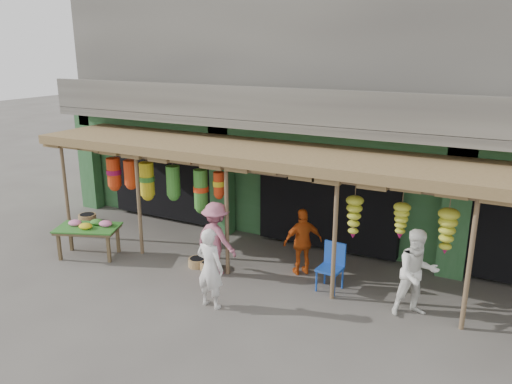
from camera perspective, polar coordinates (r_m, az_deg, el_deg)
The scene contains 12 objects.
ground at distance 11.12m, azimuth 4.07°, elevation -10.42°, with size 80.00×80.00×0.00m, color #514C47.
building at distance 14.63m, azimuth 12.16°, elevation 9.58°, with size 16.40×6.80×7.00m.
awning at distance 11.01m, azimuth 5.15°, elevation 3.52°, with size 14.00×2.70×2.79m.
flower_table at distance 12.88m, azimuth -18.57°, elevation -3.96°, with size 1.71×1.37×0.89m.
blue_chair at distance 10.79m, azimuth 8.68°, elevation -8.11°, with size 0.52×0.53×1.02m.
basket_left at distance 15.61m, azimuth -18.72°, elevation -2.82°, with size 0.52×0.52×0.22m, color brown.
basket_mid at distance 11.80m, azimuth -5.28°, elevation -8.30°, with size 0.48×0.48×0.18m, color olive.
basket_right at distance 11.96m, azimuth -6.72°, elevation -7.98°, with size 0.43×0.43×0.20m, color #88603F.
person_front at distance 9.91m, azimuth -5.27°, elevation -8.65°, with size 0.60×0.39×1.65m, color white.
person_right at distance 10.03m, azimuth 17.90°, elevation -8.83°, with size 0.85×0.66×1.74m, color white.
person_vendor at distance 11.31m, azimuth 5.38°, elevation -5.68°, with size 0.91×0.38×1.55m, color #C14B12.
person_shopper at distance 11.29m, azimuth -4.59°, elevation -5.32°, with size 1.09×0.63×1.69m, color #C1667E.
Camera 1 is at (3.92, -9.13, 5.00)m, focal length 35.00 mm.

